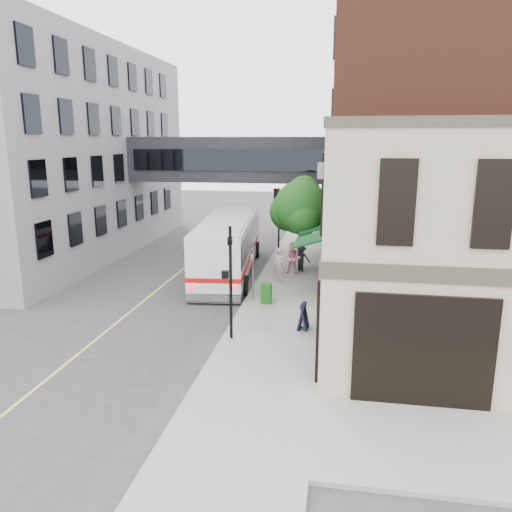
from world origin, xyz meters
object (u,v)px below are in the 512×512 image
at_px(pedestrian_b, 293,259).
at_px(sandwich_board, 303,316).
at_px(bus, 229,242).
at_px(newspaper_box, 266,293).
at_px(pedestrian_c, 301,259).
at_px(pedestrian_a, 279,265).

relative_size(pedestrian_b, sandwich_board, 1.70).
distance_m(bus, sandwich_board, 10.30).
bearing_deg(sandwich_board, newspaper_box, 131.13).
bearing_deg(pedestrian_c, sandwich_board, -95.11).
height_order(bus, pedestrian_b, bus).
distance_m(bus, newspaper_box, 6.65).
relative_size(pedestrian_a, pedestrian_b, 0.98).
bearing_deg(bus, pedestrian_b, -4.96).
bearing_deg(pedestrian_a, pedestrian_c, 75.42).
xyz_separation_m(bus, sandwich_board, (5.13, -8.86, -1.16)).
bearing_deg(sandwich_board, pedestrian_a, 113.10).
bearing_deg(pedestrian_b, sandwich_board, -73.02).
height_order(bus, newspaper_box, bus).
height_order(pedestrian_a, newspaper_box, pedestrian_a).
bearing_deg(pedestrian_b, pedestrian_c, 66.56).
distance_m(pedestrian_a, pedestrian_b, 1.66).
bearing_deg(pedestrian_a, sandwich_board, -65.06).
distance_m(pedestrian_b, pedestrian_c, 0.84).
height_order(pedestrian_c, newspaper_box, pedestrian_c).
height_order(pedestrian_b, sandwich_board, pedestrian_b).
bearing_deg(newspaper_box, bus, 119.76).
height_order(pedestrian_c, sandwich_board, pedestrian_c).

